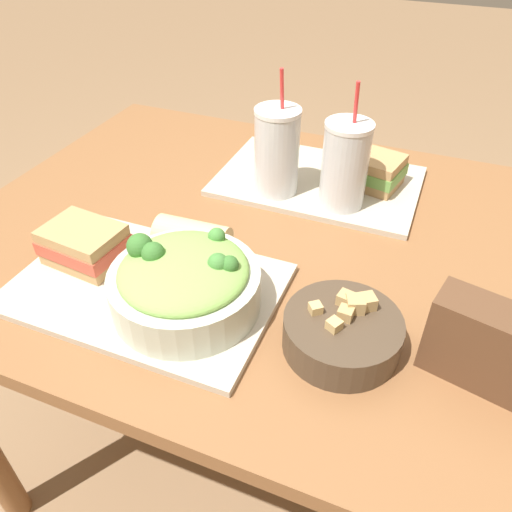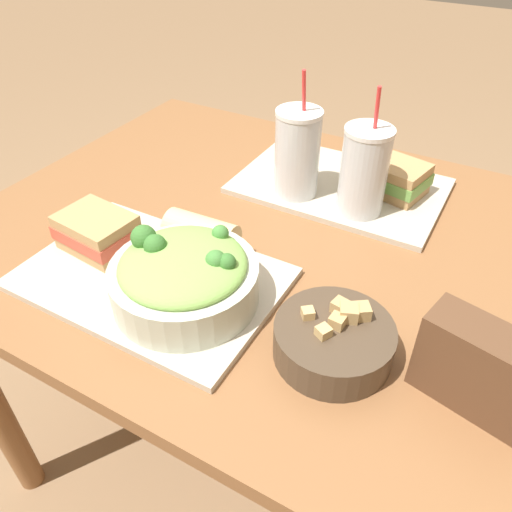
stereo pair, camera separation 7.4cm
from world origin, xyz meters
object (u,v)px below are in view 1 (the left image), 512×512
Objects in this scene: drink_cup_red at (344,168)px; chip_bag at (490,347)px; drink_cup_dark at (277,154)px; baguette_near at (194,238)px; soup_bowl at (342,331)px; sandwich_near at (84,244)px; sandwich_far at (368,169)px; salad_bowl at (185,282)px.

chip_bag is at bearing -50.47° from drink_cup_red.
baguette_near is at bearing -102.80° from drink_cup_dark.
chip_bag reaches higher than soup_bowl.
drink_cup_red is (0.35, 0.34, 0.05)m from sandwich_near.
drink_cup_red reaches higher than sandwich_far.
chip_bag is (0.42, 0.03, 0.00)m from salad_bowl.
sandwich_far is 0.63× the size of drink_cup_red.
soup_bowl is at bearing -75.34° from drink_cup_red.
drink_cup_red is (-0.03, -0.10, 0.05)m from sandwich_far.
drink_cup_red is at bearing 68.53° from salad_bowl.
salad_bowl reaches higher than chip_bag.
drink_cup_red reaches higher than baguette_near.
chip_bag is (0.19, 0.01, 0.03)m from soup_bowl.
baguette_near is 0.26m from drink_cup_dark.
baguette_near is at bearing 33.34° from sandwich_near.
drink_cup_dark reaches higher than drink_cup_red.
baguette_near is at bearing -127.62° from drink_cup_red.
drink_cup_dark is 1.02× the size of drink_cup_red.
drink_cup_red is at bearing 0.00° from drink_cup_dark.
chip_bag is at bearing 4.56° from soup_bowl.
drink_cup_dark is at bearing 88.62° from salad_bowl.
soup_bowl and baguette_near have the same top height.
sandwich_far is (0.18, 0.47, -0.01)m from salad_bowl.
soup_bowl is 1.08× the size of sandwich_far.
salad_bowl is at bearing -98.06° from sandwich_far.
salad_bowl reaches higher than sandwich_near.
soup_bowl is 1.20× the size of sandwich_near.
sandwich_near is 0.40m from drink_cup_dark.
sandwich_near is 0.57× the size of drink_cup_red.
baguette_near is 0.32m from drink_cup_red.
drink_cup_dark reaches higher than sandwich_far.
salad_bowl is 1.63× the size of sandwich_near.
sandwich_near is at bearing -122.99° from drink_cup_dark.
sandwich_far is at bearing 54.17° from sandwich_near.
sandwich_near is at bearing -166.94° from chip_bag.
drink_cup_red is 0.44m from chip_bag.
drink_cup_dark is (0.06, 0.25, 0.05)m from baguette_near.
salad_bowl reaches higher than sandwich_far.
baguette_near is 0.42m from sandwich_far.
drink_cup_dark reaches higher than sandwich_near.
sandwich_far reaches higher than soup_bowl.
soup_bowl is 0.68× the size of drink_cup_red.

